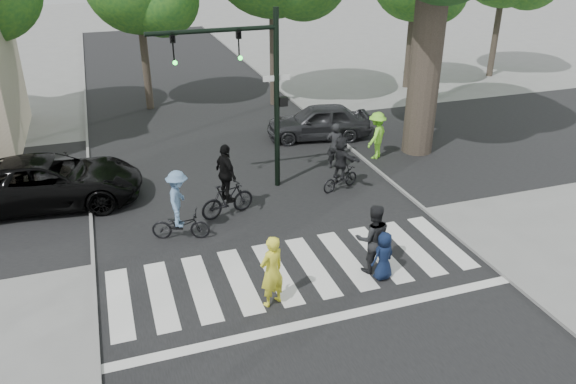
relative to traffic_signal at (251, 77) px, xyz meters
name	(u,v)px	position (x,y,z in m)	size (l,w,h in m)	color
ground	(308,291)	(-0.35, -6.20, -3.90)	(120.00, 120.00, 0.00)	gray
road_stem	(254,205)	(-0.35, -1.20, -3.90)	(10.00, 70.00, 0.01)	black
road_cross	(232,170)	(-0.35, 1.80, -3.89)	(70.00, 10.00, 0.01)	black
curb_left	(91,228)	(-5.40, -1.20, -3.85)	(0.10, 70.00, 0.10)	gray
curb_right	(392,183)	(4.70, -1.20, -3.85)	(0.10, 70.00, 0.10)	gray
crosswalk	(299,276)	(-0.35, -5.54, -3.89)	(10.00, 3.85, 0.01)	silver
traffic_signal	(251,77)	(0.00, 0.00, 0.00)	(4.45, 0.29, 6.00)	black
pedestrian_woman	(272,271)	(-1.35, -6.41, -2.97)	(0.68, 0.44, 1.85)	yellow
pedestrian_child	(384,256)	(1.67, -6.28, -3.24)	(0.65, 0.42, 1.33)	#0F1B39
pedestrian_adult	(373,239)	(1.56, -5.86, -2.94)	(0.93, 0.72, 1.91)	black
cyclist_left	(179,210)	(-2.92, -2.58, -2.98)	(1.77, 1.23, 2.12)	black
cyclist_mid	(227,187)	(-1.31, -1.61, -2.93)	(1.87, 1.18, 2.36)	black
cyclist_right	(341,166)	(2.79, -1.00, -3.04)	(1.61, 1.49, 1.93)	black
car_suv	(49,181)	(-6.54, 1.00, -3.10)	(2.67, 5.78, 1.61)	black
car_grey	(318,121)	(3.95, 3.98, -3.16)	(1.74, 4.33, 1.48)	#2D2E31
bystander_hivis	(377,135)	(5.25, 1.20, -2.98)	(1.19, 0.68, 1.84)	#8EFF38
bystander_dark	(335,146)	(3.33, 0.76, -3.02)	(0.64, 0.42, 1.76)	black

